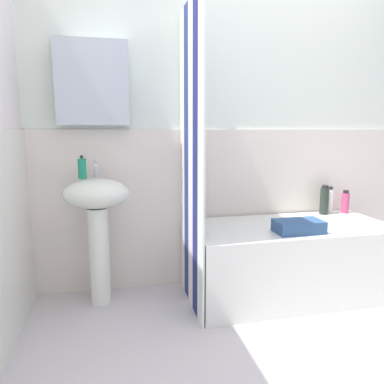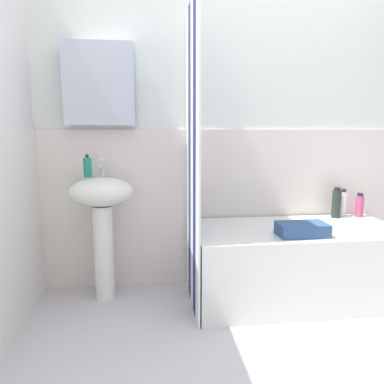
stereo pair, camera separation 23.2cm
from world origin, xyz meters
name	(u,v)px [view 1 (the left image)]	position (x,y,z in m)	size (l,w,h in m)	color
ground_plane	(319,379)	(0.00, 0.00, -0.02)	(4.80, 5.60, 0.04)	silver
wall_back_tiled	(230,137)	(-0.06, 1.26, 1.14)	(3.60, 0.18, 2.40)	silver
sink	(97,213)	(-1.07, 1.03, 0.64)	(0.44, 0.34, 0.88)	white
faucet	(96,168)	(-1.07, 1.11, 0.94)	(0.03, 0.12, 0.12)	silver
soap_dispenser	(82,168)	(-1.16, 1.06, 0.95)	(0.06, 0.06, 0.16)	#1A815D
bathtub	(289,259)	(0.27, 0.88, 0.26)	(1.43, 0.68, 0.52)	silver
shower_curtain	(191,161)	(-0.46, 0.88, 1.00)	(0.01, 0.68, 2.00)	white
body_wash_bottle	(345,202)	(0.89, 1.13, 0.61)	(0.06, 0.06, 0.19)	#C34470
lotion_bottle	(330,200)	(0.77, 1.17, 0.63)	(0.05, 0.05, 0.22)	white
conditioner_bottle	(324,200)	(0.70, 1.13, 0.64)	(0.07, 0.07, 0.24)	#263028
towel_folded	(299,226)	(0.23, 0.69, 0.56)	(0.32, 0.18, 0.08)	#31517E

